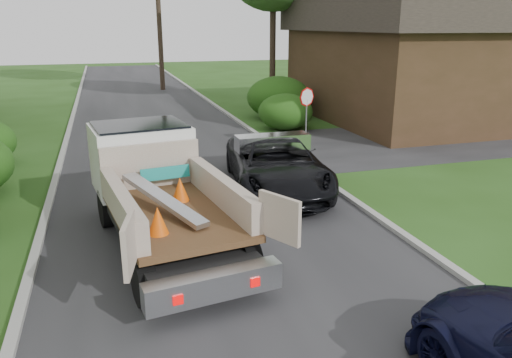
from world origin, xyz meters
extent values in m
plane|color=#254914|center=(0.00, 0.00, 0.00)|extent=(120.00, 120.00, 0.00)
cube|color=#28282B|center=(0.00, 10.00, 0.00)|extent=(8.00, 90.00, 0.02)
cube|color=#28282B|center=(12.00, 9.00, 0.01)|extent=(16.00, 7.00, 0.02)
cube|color=#9E9E99|center=(-4.10, 10.00, 0.06)|extent=(0.20, 90.00, 0.12)
cube|color=#9E9E99|center=(4.10, 10.00, 0.06)|extent=(0.20, 90.00, 0.12)
cylinder|color=slate|center=(5.20, 9.00, 1.00)|extent=(0.06, 0.06, 2.00)
cylinder|color=#B20A0A|center=(5.20, 9.00, 2.10)|extent=(0.71, 0.32, 0.76)
cube|color=#3B2A18|center=(13.00, 14.00, 2.25)|extent=(9.00, 12.00, 4.50)
cube|color=#332B26|center=(13.00, 14.00, 5.30)|extent=(9.72, 12.96, 1.60)
ellipsoid|color=#164A11|center=(5.80, 13.00, 0.85)|extent=(2.60, 2.60, 1.70)
ellipsoid|color=#164A11|center=(6.50, 16.00, 1.10)|extent=(3.38, 3.38, 2.21)
cylinder|color=#2D2119|center=(7.50, 20.00, 4.25)|extent=(0.36, 0.36, 8.50)
cylinder|color=#2D2119|center=(2.00, 30.00, 5.50)|extent=(0.36, 0.36, 11.00)
cylinder|color=black|center=(-2.56, 3.00, 0.47)|extent=(0.45, 0.98, 0.95)
cylinder|color=black|center=(-0.57, 3.28, 0.47)|extent=(0.45, 0.98, 0.95)
cylinder|color=black|center=(-1.99, -0.96, 0.47)|extent=(0.45, 0.98, 0.95)
cylinder|color=black|center=(-0.01, -0.68, 0.47)|extent=(0.45, 0.98, 0.95)
cube|color=black|center=(-1.30, 1.26, 0.65)|extent=(2.95, 6.35, 0.25)
cube|color=white|center=(-1.61, 3.45, 1.58)|extent=(2.56, 2.20, 1.63)
cube|color=black|center=(-1.61, 3.45, 2.16)|extent=(2.38, 2.03, 0.58)
cube|color=#472D19|center=(-1.19, 0.53, 1.05)|extent=(2.83, 4.08, 0.13)
cube|color=beige|center=(-1.46, 2.41, 1.63)|extent=(2.31, 0.43, 1.05)
cube|color=beige|center=(-2.24, 0.38, 1.42)|extent=(0.77, 3.58, 0.63)
cube|color=beige|center=(-0.15, 0.68, 1.42)|extent=(0.77, 3.58, 0.63)
cube|color=silver|center=(-0.87, -1.71, 0.58)|extent=(2.45, 0.71, 0.47)
cube|color=#B20505|center=(-1.53, -1.99, 0.58)|extent=(0.17, 0.07, 0.17)
cube|color=#B20505|center=(-0.17, -1.80, 0.58)|extent=(0.17, 0.07, 0.17)
cube|color=beige|center=(-2.20, -1.74, 1.53)|extent=(0.28, 0.95, 0.84)
cube|color=beige|center=(0.41, -1.37, 1.53)|extent=(0.52, 0.88, 0.84)
cube|color=silver|center=(-1.42, 0.61, 1.41)|extent=(1.48, 2.59, 0.49)
cone|color=#F2590A|center=(-1.63, -0.49, 1.38)|extent=(0.43, 0.43, 0.53)
cone|color=#F2590A|center=(-0.97, 1.20, 1.38)|extent=(0.43, 0.43, 0.53)
cube|color=#148C84|center=(-1.16, 2.19, 1.49)|extent=(1.16, 0.26, 0.30)
imported|color=black|center=(2.40, 4.50, 0.79)|extent=(3.49, 6.05, 1.59)
camera|label=1|loc=(-2.38, -9.12, 4.81)|focal=35.00mm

